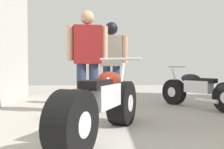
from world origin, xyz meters
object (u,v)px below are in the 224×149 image
object	(u,v)px
motorcycle_black_naked	(200,90)
mechanic_with_helmet	(111,56)
mechanic_in_blue	(87,55)
motorcycle_maroon_cruiser	(101,105)

from	to	relation	value
motorcycle_black_naked	mechanic_with_helmet	bearing A→B (deg)	164.71
motorcycle_black_naked	mechanic_in_blue	world-z (taller)	mechanic_in_blue
motorcycle_maroon_cruiser	mechanic_in_blue	distance (m)	1.69
motorcycle_maroon_cruiser	mechanic_in_blue	world-z (taller)	mechanic_in_blue
motorcycle_maroon_cruiser	mechanic_with_helmet	world-z (taller)	mechanic_with_helmet
motorcycle_maroon_cruiser	motorcycle_black_naked	distance (m)	2.70
mechanic_with_helmet	mechanic_in_blue	bearing A→B (deg)	-118.01
motorcycle_black_naked	mechanic_with_helmet	xyz separation A→B (m)	(-1.70, 0.46, 0.69)
motorcycle_maroon_cruiser	mechanic_with_helmet	xyz separation A→B (m)	(0.20, 2.39, 0.66)
motorcycle_maroon_cruiser	mechanic_with_helmet	distance (m)	2.49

